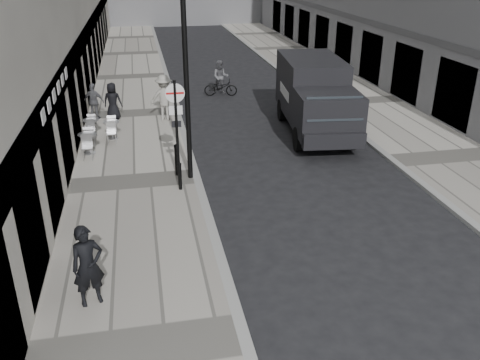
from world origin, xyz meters
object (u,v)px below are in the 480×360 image
object	(u,v)px
walking_man	(88,266)
cyclist	(221,82)
sign_post	(176,120)
lamppost	(186,72)
panel_van	(315,93)

from	to	relation	value
walking_man	cyclist	world-z (taller)	walking_man
sign_post	lamppost	xyz separation A→B (m)	(0.40, 0.55, 1.29)
lamppost	cyclist	xyz separation A→B (m)	(2.68, 10.37, -2.84)
panel_van	cyclist	distance (m)	7.07
walking_man	sign_post	world-z (taller)	sign_post
panel_van	cyclist	bearing A→B (deg)	120.04
sign_post	panel_van	size ratio (longest dim) A/B	0.52
walking_man	lamppost	bearing A→B (deg)	45.93
walking_man	lamppost	xyz separation A→B (m)	(2.70, 6.05, 2.53)
walking_man	panel_van	distance (m)	12.94
lamppost	cyclist	distance (m)	11.08
walking_man	lamppost	size ratio (longest dim) A/B	0.29
lamppost	panel_van	size ratio (longest dim) A/B	0.97
panel_van	cyclist	world-z (taller)	panel_van
lamppost	walking_man	bearing A→B (deg)	-114.08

